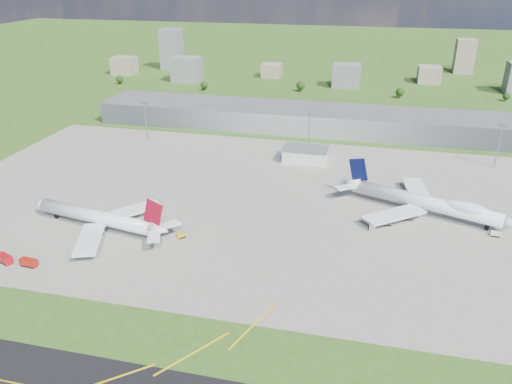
% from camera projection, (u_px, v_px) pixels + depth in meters
% --- Properties ---
extents(ground, '(1400.00, 1400.00, 0.00)m').
position_uv_depth(ground, '(301.00, 135.00, 349.57)').
color(ground, '#335219').
rests_on(ground, ground).
extents(apron, '(360.00, 190.00, 0.08)m').
position_uv_depth(apron, '(288.00, 202.00, 250.05)').
color(apron, gray).
rests_on(apron, ground).
extents(terminal, '(300.00, 42.00, 15.00)m').
position_uv_depth(terminal, '(304.00, 119.00, 359.74)').
color(terminal, gray).
rests_on(terminal, ground).
extents(ops_building, '(26.00, 16.00, 8.00)m').
position_uv_depth(ops_building, '(305.00, 155.00, 301.54)').
color(ops_building, silver).
rests_on(ops_building, ground).
extents(mast_west, '(3.50, 2.00, 25.90)m').
position_uv_depth(mast_west, '(145.00, 115.00, 332.08)').
color(mast_west, gray).
rests_on(mast_west, ground).
extents(mast_center, '(3.50, 2.00, 25.90)m').
position_uv_depth(mast_center, '(310.00, 126.00, 309.14)').
color(mast_center, gray).
rests_on(mast_center, ground).
extents(mast_east, '(3.50, 2.00, 25.90)m').
position_uv_depth(mast_east, '(500.00, 139.00, 286.20)').
color(mast_east, gray).
rests_on(mast_east, ground).
extents(airliner_red_twin, '(73.36, 56.52, 20.21)m').
position_uv_depth(airliner_red_twin, '(101.00, 218.00, 222.77)').
color(airliner_red_twin, white).
rests_on(airliner_red_twin, ground).
extents(airliner_blue_quad, '(79.26, 60.47, 21.53)m').
position_uv_depth(airliner_blue_quad, '(427.00, 203.00, 235.80)').
color(airliner_blue_quad, white).
rests_on(airliner_blue_quad, ground).
extents(fire_truck, '(7.36, 3.30, 3.22)m').
position_uv_depth(fire_truck, '(29.00, 263.00, 196.52)').
color(fire_truck, '#A31B0B').
rests_on(fire_truck, ground).
extents(crash_tender, '(7.40, 5.26, 3.52)m').
position_uv_depth(crash_tender, '(5.00, 259.00, 198.66)').
color(crash_tender, '#B30C11').
rests_on(crash_tender, ground).
extents(tug_yellow, '(4.16, 4.25, 1.87)m').
position_uv_depth(tug_yellow, '(181.00, 236.00, 217.38)').
color(tug_yellow, gold).
rests_on(tug_yellow, ground).
extents(van_white_near, '(2.91, 5.86, 2.87)m').
position_uv_depth(van_white_near, '(372.00, 225.00, 225.14)').
color(van_white_near, white).
rests_on(van_white_near, ground).
extents(van_white_far, '(4.35, 2.31, 2.23)m').
position_uv_depth(van_white_far, '(496.00, 234.00, 218.32)').
color(van_white_far, beige).
rests_on(van_white_far, ground).
extents(bldg_far_w, '(24.00, 20.00, 18.00)m').
position_uv_depth(bldg_far_w, '(124.00, 65.00, 542.27)').
color(bldg_far_w, gray).
rests_on(bldg_far_w, ground).
extents(bldg_w, '(28.00, 22.00, 24.00)m').
position_uv_depth(bldg_w, '(187.00, 69.00, 506.63)').
color(bldg_w, slate).
rests_on(bldg_w, ground).
extents(bldg_cw, '(20.00, 18.00, 14.00)m').
position_uv_depth(bldg_cw, '(272.00, 70.00, 527.44)').
color(bldg_cw, gray).
rests_on(bldg_cw, ground).
extents(bldg_c, '(26.00, 20.00, 22.00)m').
position_uv_depth(bldg_c, '(346.00, 76.00, 482.53)').
color(bldg_c, slate).
rests_on(bldg_c, ground).
extents(bldg_ce, '(22.00, 24.00, 16.00)m').
position_uv_depth(bldg_ce, '(429.00, 74.00, 502.52)').
color(bldg_ce, gray).
rests_on(bldg_ce, ground).
extents(bldg_tall_w, '(22.00, 20.00, 44.00)m').
position_uv_depth(bldg_tall_w, '(172.00, 49.00, 563.96)').
color(bldg_tall_w, slate).
rests_on(bldg_tall_w, ground).
extents(bldg_tall_e, '(20.00, 18.00, 36.00)m').
position_uv_depth(bldg_tall_e, '(464.00, 56.00, 543.17)').
color(bldg_tall_e, gray).
rests_on(bldg_tall_e, ground).
extents(tree_far_w, '(7.20, 7.20, 8.80)m').
position_uv_depth(tree_far_w, '(120.00, 79.00, 495.40)').
color(tree_far_w, '#382314').
rests_on(tree_far_w, ground).
extents(tree_w, '(6.75, 6.75, 8.25)m').
position_uv_depth(tree_w, '(204.00, 85.00, 472.34)').
color(tree_w, '#382314').
rests_on(tree_w, ground).
extents(tree_c, '(8.10, 8.10, 9.90)m').
position_uv_depth(tree_c, '(301.00, 85.00, 466.45)').
color(tree_c, '#382314').
rests_on(tree_c, ground).
extents(tree_e, '(7.65, 7.65, 9.35)m').
position_uv_depth(tree_e, '(400.00, 92.00, 443.39)').
color(tree_e, '#382314').
rests_on(tree_e, ground).
extents(tree_far_e, '(6.30, 6.30, 7.70)m').
position_uv_depth(tree_far_e, '(506.00, 96.00, 433.88)').
color(tree_far_e, '#382314').
rests_on(tree_far_e, ground).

